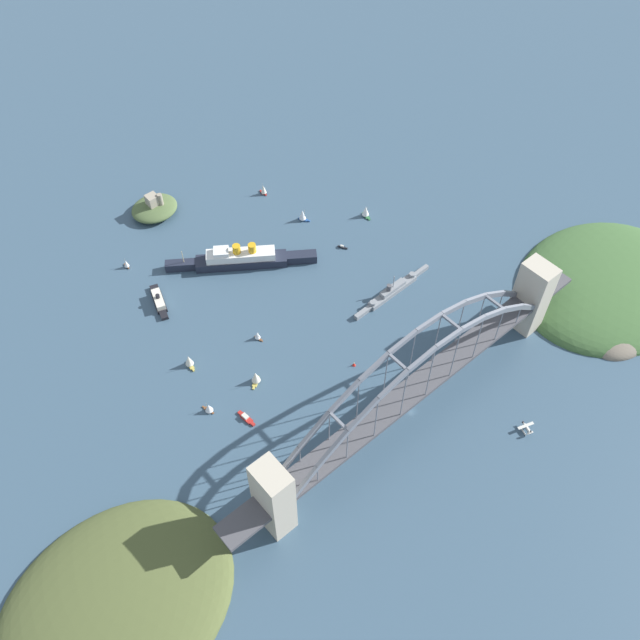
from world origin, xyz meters
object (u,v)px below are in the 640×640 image
at_px(harbor_ferry_steamer, 159,301).
at_px(small_boat_7, 258,335).
at_px(naval_cruiser, 392,291).
at_px(small_boat_0, 342,247).
at_px(fort_island_mid_harbor, 154,208).
at_px(small_boat_1, 209,408).
at_px(small_boat_5, 256,377).
at_px(small_boat_8, 126,264).
at_px(small_boat_3, 264,189).
at_px(small_boat_4, 189,361).
at_px(small_boat_9, 246,418).
at_px(harbor_arch_bridge, 417,385).
at_px(small_boat_6, 366,211).
at_px(ocean_liner, 242,259).
at_px(small_boat_2, 303,215).
at_px(seaplane_taxiing_near_bridge, 526,428).
at_px(channel_marker_buoy, 354,364).

bearing_deg(harbor_ferry_steamer, small_boat_7, -64.53).
distance_m(naval_cruiser, small_boat_0, 52.82).
distance_m(fort_island_mid_harbor, small_boat_1, 177.48).
bearing_deg(small_boat_5, small_boat_8, 94.33).
bearing_deg(small_boat_8, small_boat_3, -0.35).
distance_m(naval_cruiser, small_boat_4, 138.16).
xyz_separation_m(harbor_ferry_steamer, small_boat_9, (-9.13, -106.13, -1.58)).
xyz_separation_m(small_boat_1, small_boat_4, (9.59, 34.11, 1.21)).
bearing_deg(fort_island_mid_harbor, small_boat_9, -106.42).
bearing_deg(small_boat_4, small_boat_0, 6.02).
bearing_deg(naval_cruiser, harbor_arch_bridge, -127.32).
height_order(small_boat_0, small_boat_6, small_boat_6).
bearing_deg(small_boat_4, small_boat_1, -105.69).
xyz_separation_m(naval_cruiser, small_boat_8, (-119.55, 134.19, 0.88)).
height_order(ocean_liner, fort_island_mid_harbor, ocean_liner).
bearing_deg(small_boat_7, small_boat_5, -129.12).
bearing_deg(small_boat_2, small_boat_7, -144.33).
xyz_separation_m(small_boat_3, small_boat_5, (-106.73, -130.64, 0.38)).
distance_m(fort_island_mid_harbor, seaplane_taxiing_near_bridge, 296.81).
bearing_deg(small_boat_6, small_boat_7, -163.27).
relative_size(fort_island_mid_harbor, small_boat_1, 4.10).
height_order(small_boat_2, small_boat_4, small_boat_2).
distance_m(fort_island_mid_harbor, small_boat_8, 55.85).
relative_size(small_boat_4, channel_marker_buoy, 3.65).
xyz_separation_m(small_boat_4, small_boat_7, (43.36, -10.56, -1.41)).
height_order(harbor_arch_bridge, small_boat_8, harbor_arch_bridge).
xyz_separation_m(naval_cruiser, channel_marker_buoy, (-57.78, -26.36, -1.50)).
distance_m(small_boat_0, small_boat_3, 81.14).
height_order(small_boat_4, small_boat_8, small_boat_4).
height_order(small_boat_0, channel_marker_buoy, channel_marker_buoy).
height_order(naval_cruiser, small_boat_6, naval_cruiser).
bearing_deg(channel_marker_buoy, small_boat_8, 111.04).
bearing_deg(harbor_ferry_steamer, small_boat_2, 0.03).
relative_size(small_boat_1, small_boat_5, 0.82).
xyz_separation_m(harbor_arch_bridge, fort_island_mid_harbor, (-21.03, 240.22, -22.94)).
bearing_deg(naval_cruiser, small_boat_8, 131.70).
relative_size(naval_cruiser, small_boat_2, 6.52).
xyz_separation_m(small_boat_4, small_boat_5, (23.11, -35.45, -0.01)).
distance_m(small_boat_2, small_boat_6, 45.70).
height_order(small_boat_3, small_boat_9, small_boat_3).
bearing_deg(small_boat_9, small_boat_1, 126.04).
relative_size(harbor_arch_bridge, small_boat_2, 25.07).
height_order(small_boat_2, small_boat_5, small_boat_2).
xyz_separation_m(harbor_arch_bridge, small_boat_7, (-34.79, 99.31, -24.37)).
xyz_separation_m(naval_cruiser, small_boat_1, (-142.32, 4.17, 0.83)).
distance_m(naval_cruiser, small_boat_1, 142.38).
xyz_separation_m(fort_island_mid_harbor, small_boat_4, (-57.12, -130.35, -0.02)).
distance_m(naval_cruiser, small_boat_2, 92.56).
bearing_deg(ocean_liner, channel_marker_buoy, -89.59).
bearing_deg(small_boat_3, small_boat_4, -143.76).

